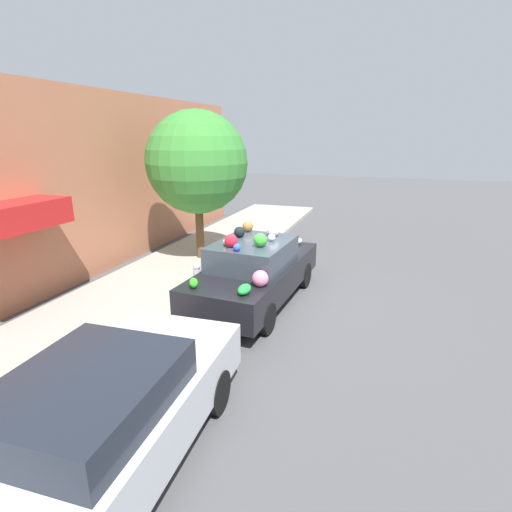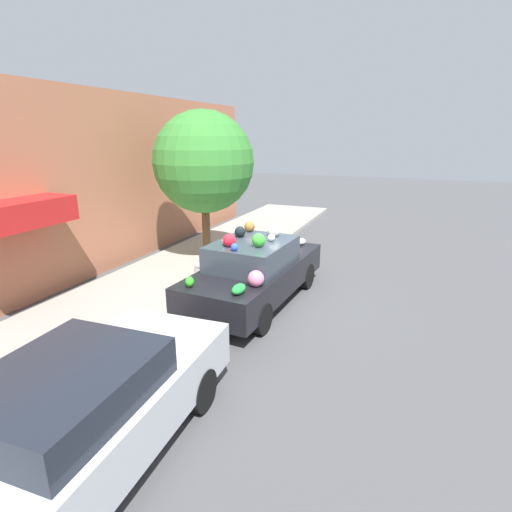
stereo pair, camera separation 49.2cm
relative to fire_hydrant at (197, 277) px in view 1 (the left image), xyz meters
name	(u,v)px [view 1 (the left image)]	position (x,y,z in m)	size (l,w,h in m)	color
ground_plane	(258,302)	(0.16, -1.48, -0.48)	(60.00, 60.00, 0.00)	#4C4C4F
sidewalk_curb	(158,285)	(0.16, 1.22, -0.41)	(24.00, 3.20, 0.14)	#9E998E
building_facade	(72,188)	(0.05, 3.44, 1.95)	(18.00, 1.20, 4.90)	#B26B4C
street_tree	(197,163)	(2.53, 1.19, 2.47)	(2.93, 2.93, 4.29)	brown
fire_hydrant	(197,277)	(0.00, 0.00, 0.00)	(0.20, 0.20, 0.70)	#B2B2B7
art_car	(255,270)	(0.12, -1.42, 0.30)	(4.44, 1.96, 1.79)	black
parked_car_plain	(101,420)	(-5.06, -1.43, 0.25)	(4.41, 1.98, 1.41)	#B7BABF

